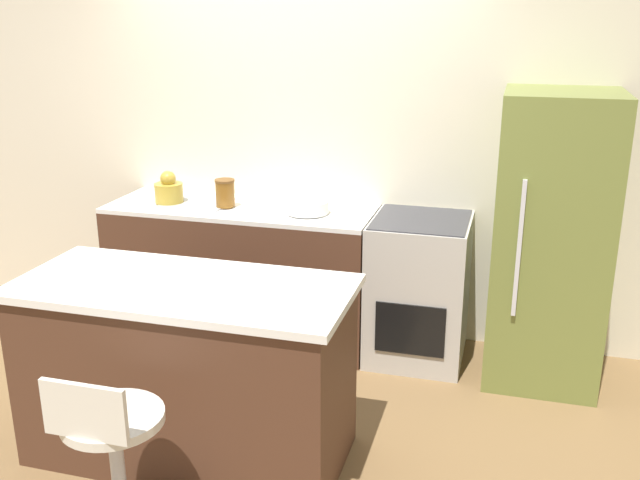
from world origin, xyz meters
TOP-DOWN VIEW (x-y plane):
  - ground_plane at (0.00, 0.00)m, footprint 14.00×14.00m
  - wall_back at (0.00, 0.69)m, footprint 8.00×0.06m
  - back_counter at (-0.27, 0.34)m, footprint 1.81×0.64m
  - kitchen_island at (-0.01, -1.07)m, footprint 1.65×0.75m
  - oven_range at (0.95, 0.34)m, footprint 0.61×0.65m
  - refrigerator at (1.73, 0.31)m, footprint 0.66×0.73m
  - stool_chair at (0.00, -1.79)m, footprint 0.42×0.42m
  - kettle at (-0.77, 0.29)m, footprint 0.19×0.19m
  - mixing_bowl at (0.21, 0.29)m, footprint 0.28×0.28m
  - canister_jar at (-0.36, 0.29)m, footprint 0.13×0.13m

SIDE VIEW (x-z plane):
  - ground_plane at x=0.00m, z-range 0.00..0.00m
  - stool_chair at x=0.00m, z-range 0.01..0.88m
  - back_counter at x=-0.27m, z-range 0.00..0.94m
  - kitchen_island at x=-0.01m, z-range 0.00..0.94m
  - oven_range at x=0.95m, z-range 0.00..0.94m
  - refrigerator at x=1.73m, z-range 0.00..1.76m
  - mixing_bowl at x=0.21m, z-range 0.94..1.02m
  - kettle at x=-0.77m, z-range 0.92..1.14m
  - canister_jar at x=-0.36m, z-range 0.95..1.13m
  - wall_back at x=0.00m, z-range 0.00..2.60m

